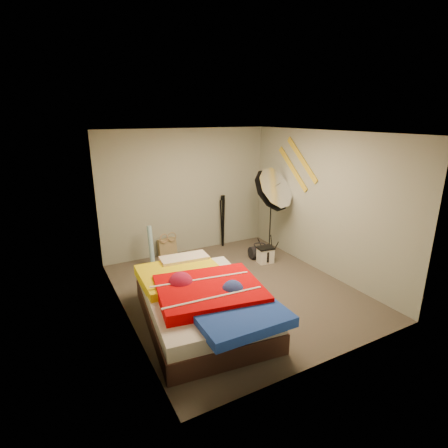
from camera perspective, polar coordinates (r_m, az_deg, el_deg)
floor at (r=5.82m, az=1.96°, el=-10.68°), size 4.00×4.00×0.00m
ceiling at (r=5.14m, az=2.26°, el=14.74°), size 4.00×4.00×0.00m
wall_back at (r=7.09m, az=-6.10°, el=5.18°), size 3.50×0.00×3.50m
wall_front at (r=3.85m, az=17.33°, el=-6.11°), size 3.50×0.00×3.50m
wall_left at (r=4.75m, az=-16.48°, el=-1.59°), size 0.00×4.00×4.00m
wall_right at (r=6.38m, az=15.82°, el=3.25°), size 0.00×4.00×4.00m
tote_bag at (r=7.14m, az=-9.23°, el=-3.81°), size 0.38×0.19×0.38m
wrapping_roll at (r=6.68m, az=-11.81°, el=-3.60°), size 0.10×0.23×0.78m
camera_case at (r=6.81m, az=6.77°, el=-5.12°), size 0.31×0.24×0.29m
duffel_bag at (r=7.03m, az=5.82°, el=-4.52°), size 0.43×0.28×0.25m
wall_stripe_upper at (r=6.68m, az=12.61°, el=10.21°), size 0.02×0.91×0.78m
wall_stripe_lower at (r=6.90m, az=11.15°, el=8.83°), size 0.02×0.91×0.78m
bed at (r=4.87m, az=-3.49°, el=-12.48°), size 1.71×2.37×0.62m
photo_umbrella at (r=6.80m, az=7.73°, el=5.42°), size 1.01×0.85×1.88m
camera_tripod at (r=7.45m, az=-0.19°, el=1.09°), size 0.08×0.08×1.13m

